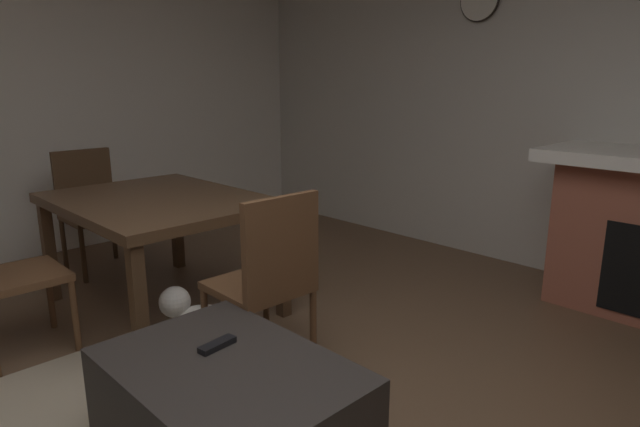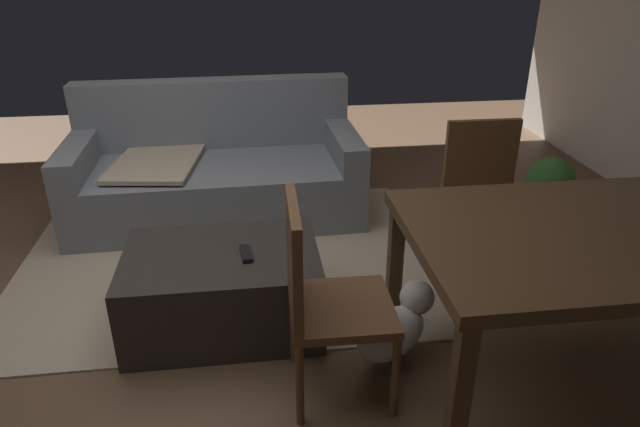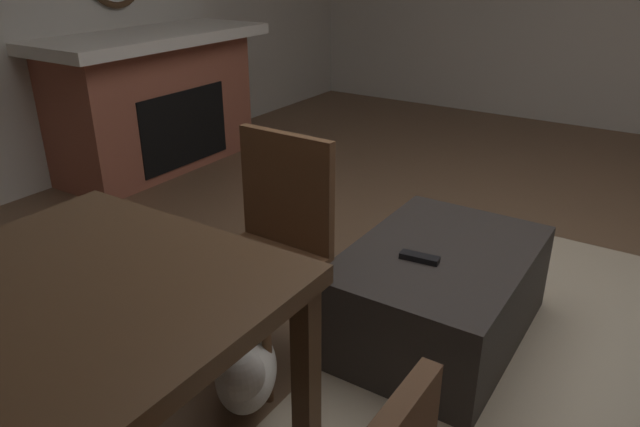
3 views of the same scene
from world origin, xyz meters
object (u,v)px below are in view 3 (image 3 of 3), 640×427
(fireplace, at_px, (156,100))
(tv_remote, at_px, (420,258))
(ottoman_coffee_table, at_px, (438,294))
(dining_chair_west, at_px, (272,237))
(small_dog, at_px, (245,370))
(dining_table, at_px, (5,350))

(fireplace, relative_size, tv_remote, 11.24)
(tv_remote, bearing_deg, ottoman_coffee_table, 154.59)
(dining_chair_west, bearing_deg, tv_remote, 121.02)
(fireplace, relative_size, dining_chair_west, 1.93)
(ottoman_coffee_table, bearing_deg, fireplace, -109.07)
(dining_chair_west, distance_m, small_dog, 0.54)
(ottoman_coffee_table, relative_size, small_dog, 2.13)
(tv_remote, distance_m, dining_chair_west, 0.61)
(ottoman_coffee_table, distance_m, tv_remote, 0.26)
(dining_chair_west, relative_size, small_dog, 1.99)
(fireplace, distance_m, dining_chair_west, 2.56)
(ottoman_coffee_table, bearing_deg, dining_table, -20.10)
(ottoman_coffee_table, bearing_deg, dining_chair_west, -51.89)
(dining_table, xyz_separation_m, dining_chair_west, (-1.10, 0.00, -0.14))
(fireplace, xyz_separation_m, ottoman_coffee_table, (0.94, 2.72, -0.31))
(tv_remote, distance_m, dining_table, 1.51)
(dining_table, bearing_deg, tv_remote, 159.82)
(tv_remote, bearing_deg, small_dog, -33.17)
(ottoman_coffee_table, relative_size, dining_chair_west, 1.07)
(tv_remote, bearing_deg, dining_table, -26.34)
(dining_table, relative_size, dining_chair_west, 1.51)
(tv_remote, xyz_separation_m, dining_table, (1.40, -0.52, 0.22))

